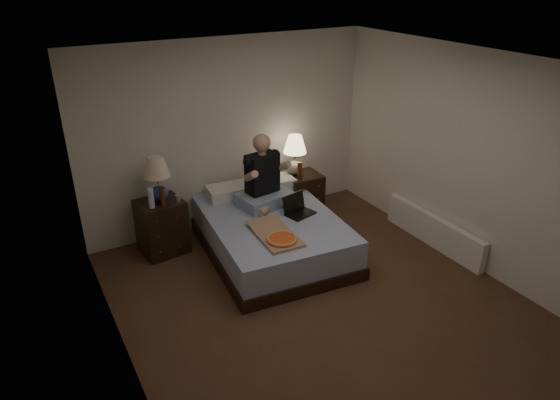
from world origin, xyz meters
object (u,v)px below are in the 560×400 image
nightstand_right (303,195)px  radiator (433,231)px  bed (272,235)px  lamp_left (158,179)px  lamp_right (295,155)px  person (264,171)px  soda_can (178,199)px  beer_bottle_left (163,197)px  beer_bottle_right (300,170)px  nightstand_left (162,227)px  water_bottle (151,198)px  laptop (301,206)px  pizza_box (282,240)px

nightstand_right → radiator: (1.02, -1.53, -0.11)m
bed → lamp_left: lamp_left is taller
bed → lamp_right: bearing=50.4°
person → soda_can: bearing=159.9°
soda_can → beer_bottle_left: (-0.18, 0.01, 0.06)m
bed → soda_can: size_ratio=19.81×
soda_can → beer_bottle_right: size_ratio=0.43×
soda_can → radiator: soda_can is taller
nightstand_left → lamp_left: 0.63m
bed → water_bottle: size_ratio=7.92×
beer_bottle_right → person: size_ratio=0.25×
person → laptop: 0.63m
nightstand_left → person: 1.45m
water_bottle → pizza_box: bearing=-47.4°
beer_bottle_left → nightstand_left: bearing=97.3°
lamp_left → pizza_box: size_ratio=0.74×
nightstand_left → radiator: nightstand_left is taller
lamp_right → nightstand_left: bearing=-178.2°
lamp_right → soda_can: lamp_right is taller
pizza_box → beer_bottle_left: bearing=132.1°
person → lamp_right: bearing=22.8°
bed → pizza_box: 0.69m
person → laptop: person is taller
beer_bottle_left → laptop: size_ratio=0.68×
lamp_right → water_bottle: lamp_right is taller
water_bottle → beer_bottle_left: size_ratio=1.09×
lamp_left → soda_can: 0.33m
nightstand_left → laptop: size_ratio=2.02×
nightstand_right → beer_bottle_right: beer_bottle_right is taller
radiator → nightstand_right: bearing=123.7°
lamp_right → radiator: bearing=-55.5°
nightstand_left → laptop: bearing=-35.1°
lamp_left → pizza_box: (0.95, -1.33, -0.43)m
lamp_left → soda_can: bearing=-42.3°
nightstand_right → lamp_left: bearing=-179.5°
water_bottle → pizza_box: (1.09, -1.18, -0.28)m
soda_can → beer_bottle_left: size_ratio=0.43×
nightstand_right → laptop: laptop is taller
pizza_box → beer_bottle_right: bearing=54.3°
soda_can → beer_bottle_right: bearing=1.0°
beer_bottle_left → pizza_box: beer_bottle_left is taller
lamp_right → nightstand_right: bearing=-43.5°
lamp_right → beer_bottle_right: 0.23m
radiator → pizza_box: bearing=173.1°
water_bottle → beer_bottle_left: (0.14, -0.01, -0.01)m
lamp_left → beer_bottle_right: lamp_left is taller
laptop → radiator: (1.55, -0.74, -0.42)m
person → laptop: (0.25, -0.46, -0.34)m
nightstand_right → laptop: 1.00m
laptop → radiator: laptop is taller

